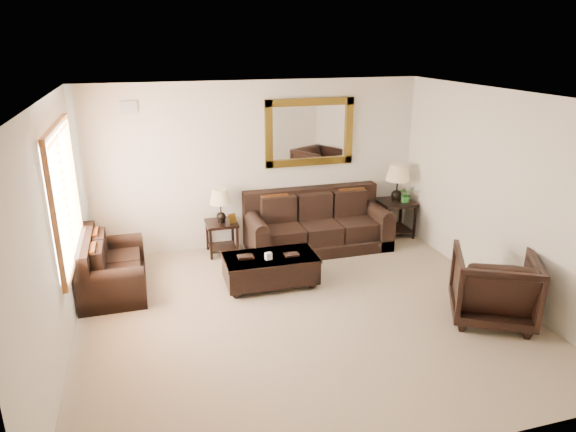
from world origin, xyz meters
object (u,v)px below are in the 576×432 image
object	(u,v)px
coffee_table	(270,267)
armchair	(494,283)
end_table_left	(221,212)
loveseat	(109,270)
sofa	(316,227)
end_table_right	(397,190)

from	to	relation	value
coffee_table	armchair	bearing A→B (deg)	-33.91
end_table_left	coffee_table	bearing A→B (deg)	-70.47
coffee_table	loveseat	bearing A→B (deg)	168.39
sofa	coffee_table	size ratio (longest dim) A/B	1.78
sofa	end_table_left	world-z (taller)	end_table_left
sofa	end_table_left	xyz separation A→B (m)	(-1.55, 0.17, 0.36)
sofa	end_table_right	bearing A→B (deg)	4.72
coffee_table	end_table_left	bearing A→B (deg)	110.22
coffee_table	end_table_right	bearing A→B (deg)	26.93
loveseat	armchair	size ratio (longest dim) A/B	1.47
end_table_right	coffee_table	size ratio (longest dim) A/B	0.99
end_table_right	loveseat	bearing A→B (deg)	-170.44
sofa	loveseat	bearing A→B (deg)	-168.25
loveseat	end_table_left	xyz separation A→B (m)	(1.70, 0.84, 0.41)
loveseat	end_table_right	bearing A→B (deg)	-80.44
end_table_right	coffee_table	bearing A→B (deg)	-153.75
loveseat	coffee_table	xyz separation A→B (m)	(2.17, -0.47, -0.02)
end_table_left	coffee_table	distance (m)	1.46
armchair	end_table_right	bearing A→B (deg)	-64.85
end_table_right	armchair	xyz separation A→B (m)	(-0.19, -2.92, -0.36)
sofa	loveseat	xyz separation A→B (m)	(-3.25, -0.68, -0.05)
sofa	coffee_table	xyz separation A→B (m)	(-1.08, -1.15, -0.07)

